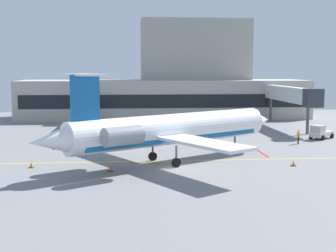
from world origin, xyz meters
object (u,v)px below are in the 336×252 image
regional_jet (169,130)px  pushback_tractor (245,126)px  baggage_tug (97,129)px  marshaller (298,137)px  belt_loader (320,132)px

regional_jet → pushback_tractor: size_ratio=7.86×
regional_jet → pushback_tractor: (13.59, 22.17, -2.47)m
pushback_tractor → baggage_tug: bearing=-174.2°
marshaller → regional_jet: bearing=-149.1°
baggage_tug → pushback_tractor: 22.20m
regional_jet → belt_loader: 26.23m
baggage_tug → pushback_tractor: pushback_tractor is taller
regional_jet → baggage_tug: 21.79m
belt_loader → marshaller: bearing=-140.6°
baggage_tug → pushback_tractor: bearing=5.8°
regional_jet → baggage_tug: bearing=113.1°
pushback_tractor → marshaller: pushback_tractor is taller
belt_loader → regional_jet: bearing=-147.2°
belt_loader → pushback_tractor: bearing=136.2°
pushback_tractor → belt_loader: pushback_tractor is taller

